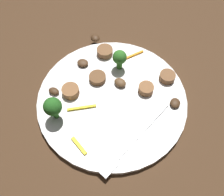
# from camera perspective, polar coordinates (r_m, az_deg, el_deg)

# --- Properties ---
(ground_plane) EXTENTS (1.40, 1.40, 0.00)m
(ground_plane) POSITION_cam_1_polar(r_m,az_deg,el_deg) (0.50, -0.00, -0.73)
(ground_plane) COLOR #422B19
(plate) EXTENTS (0.29, 0.29, 0.01)m
(plate) POSITION_cam_1_polar(r_m,az_deg,el_deg) (0.50, -0.00, -0.37)
(plate) COLOR white
(plate) RESTS_ON ground_plane
(fork) EXTENTS (0.18, 0.06, 0.00)m
(fork) POSITION_cam_1_polar(r_m,az_deg,el_deg) (0.45, 4.47, -10.03)
(fork) COLOR silver
(fork) RESTS_ON plate
(broccoli_floret_0) EXTENTS (0.03, 0.03, 0.05)m
(broccoli_floret_0) POSITION_cam_1_polar(r_m,az_deg,el_deg) (0.51, 1.73, 8.98)
(broccoli_floret_0) COLOR #347525
(broccoli_floret_0) RESTS_ON plate
(broccoli_floret_1) EXTENTS (0.03, 0.03, 0.06)m
(broccoli_floret_1) POSITION_cam_1_polar(r_m,az_deg,el_deg) (0.45, -13.19, -1.98)
(broccoli_floret_1) COLOR #296420
(broccoli_floret_1) RESTS_ON plate
(sausage_slice_0) EXTENTS (0.05, 0.05, 0.01)m
(sausage_slice_0) POSITION_cam_1_polar(r_m,az_deg,el_deg) (0.51, -3.29, 4.56)
(sausage_slice_0) COLOR brown
(sausage_slice_0) RESTS_ON plate
(sausage_slice_1) EXTENTS (0.04, 0.04, 0.02)m
(sausage_slice_1) POSITION_cam_1_polar(r_m,az_deg,el_deg) (0.50, 7.66, 2.08)
(sausage_slice_1) COLOR brown
(sausage_slice_1) RESTS_ON plate
(sausage_slice_2) EXTENTS (0.05, 0.05, 0.01)m
(sausage_slice_2) POSITION_cam_1_polar(r_m,az_deg,el_deg) (0.55, -1.63, 10.41)
(sausage_slice_2) COLOR brown
(sausage_slice_2) RESTS_ON plate
(sausage_slice_3) EXTENTS (0.04, 0.04, 0.02)m
(sausage_slice_3) POSITION_cam_1_polar(r_m,az_deg,el_deg) (0.50, -9.31, 1.56)
(sausage_slice_3) COLOR brown
(sausage_slice_3) RESTS_ON plate
(sausage_slice_4) EXTENTS (0.03, 0.03, 0.01)m
(sausage_slice_4) POSITION_cam_1_polar(r_m,az_deg,el_deg) (0.52, 12.34, 4.71)
(sausage_slice_4) COLOR brown
(sausage_slice_4) RESTS_ON plate
(mushroom_0) EXTENTS (0.03, 0.03, 0.01)m
(mushroom_0) POSITION_cam_1_polar(r_m,az_deg,el_deg) (0.58, -3.82, 13.32)
(mushroom_0) COLOR #422B19
(mushroom_0) RESTS_ON plate
(mushroom_1) EXTENTS (0.02, 0.03, 0.01)m
(mushroom_1) POSITION_cam_1_polar(r_m,az_deg,el_deg) (0.54, -6.60, 7.84)
(mushroom_1) COLOR #4C331E
(mushroom_1) RESTS_ON plate
(mushroom_2) EXTENTS (0.03, 0.02, 0.01)m
(mushroom_2) POSITION_cam_1_polar(r_m,az_deg,el_deg) (0.50, 14.03, -1.12)
(mushroom_2) COLOR #422B19
(mushroom_2) RESTS_ON plate
(mushroom_3) EXTENTS (0.02, 0.02, 0.01)m
(mushroom_3) POSITION_cam_1_polar(r_m,az_deg,el_deg) (0.51, -12.96, 1.51)
(mushroom_3) COLOR #422B19
(mushroom_3) RESTS_ON plate
(mushroom_4) EXTENTS (0.02, 0.03, 0.01)m
(mushroom_4) POSITION_cam_1_polar(r_m,az_deg,el_deg) (0.50, 2.00, 3.42)
(mushroom_4) COLOR brown
(mushroom_4) RESTS_ON plate
(pepper_strip_0) EXTENTS (0.02, 0.04, 0.00)m
(pepper_strip_0) POSITION_cam_1_polar(r_m,az_deg,el_deg) (0.45, -7.41, -10.62)
(pepper_strip_0) COLOR yellow
(pepper_strip_0) RESTS_ON plate
(pepper_strip_1) EXTENTS (0.05, 0.03, 0.00)m
(pepper_strip_1) POSITION_cam_1_polar(r_m,az_deg,el_deg) (0.55, 4.56, 9.47)
(pepper_strip_1) COLOR orange
(pepper_strip_1) RESTS_ON plate
(pepper_strip_2) EXTENTS (0.04, 0.05, 0.00)m
(pepper_strip_2) POSITION_cam_1_polar(r_m,az_deg,el_deg) (0.48, -6.81, -2.19)
(pepper_strip_2) COLOR yellow
(pepper_strip_2) RESTS_ON plate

